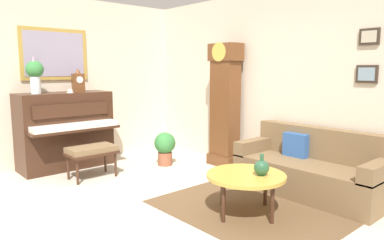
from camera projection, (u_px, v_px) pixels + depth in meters
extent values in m
cube|color=beige|center=(139.00, 211.00, 4.25)|extent=(6.40, 6.00, 0.10)
cube|color=beige|center=(51.00, 82.00, 5.97)|extent=(0.10, 4.90, 2.80)
cube|color=#B28E3D|center=(54.00, 54.00, 5.90)|extent=(0.03, 1.10, 0.84)
cube|color=#998EA8|center=(55.00, 54.00, 5.89)|extent=(0.01, 0.98, 0.72)
cube|color=beige|center=(267.00, 83.00, 5.62)|extent=(5.30, 0.10, 2.80)
cube|color=#33281E|center=(367.00, 74.00, 4.41)|extent=(0.26, 0.03, 0.22)
cube|color=#7A93A3|center=(366.00, 74.00, 4.40)|extent=(0.20, 0.01, 0.16)
cube|color=#33281E|center=(369.00, 37.00, 4.34)|extent=(0.24, 0.03, 0.20)
cube|color=#BCB299|center=(369.00, 37.00, 4.33)|extent=(0.18, 0.01, 0.14)
cube|color=brown|center=(248.00, 210.00, 4.12)|extent=(2.10, 1.50, 0.01)
cube|color=#3D2316|center=(65.00, 130.00, 5.86)|extent=(0.60, 1.44, 1.24)
cube|color=#3D2316|center=(76.00, 130.00, 5.53)|extent=(0.28, 1.38, 0.04)
cube|color=white|center=(76.00, 126.00, 5.53)|extent=(0.26, 1.32, 0.08)
cube|color=#3D2316|center=(72.00, 110.00, 5.57)|extent=(0.03, 1.20, 0.20)
cube|color=#3D2316|center=(92.00, 153.00, 5.30)|extent=(0.42, 0.70, 0.04)
cube|color=brown|center=(92.00, 149.00, 5.30)|extent=(0.40, 0.68, 0.08)
cylinder|color=#3D2316|center=(77.00, 172.00, 5.02)|extent=(0.04, 0.04, 0.36)
cylinder|color=#3D2316|center=(116.00, 165.00, 5.41)|extent=(0.04, 0.04, 0.36)
cylinder|color=#3D2316|center=(68.00, 168.00, 5.25)|extent=(0.04, 0.04, 0.36)
cylinder|color=#3D2316|center=(105.00, 161.00, 5.65)|extent=(0.04, 0.04, 0.36)
cube|color=brown|center=(224.00, 160.00, 6.08)|extent=(0.52, 0.34, 0.18)
cube|color=brown|center=(225.00, 113.00, 5.97)|extent=(0.44, 0.28, 1.78)
cube|color=brown|center=(226.00, 52.00, 5.83)|extent=(0.52, 0.32, 0.28)
cylinder|color=gold|center=(219.00, 52.00, 5.72)|extent=(0.30, 0.02, 0.30)
cylinder|color=gold|center=(223.00, 109.00, 5.93)|extent=(0.03, 0.03, 0.70)
cube|color=brown|center=(309.00, 178.00, 4.65)|extent=(1.90, 0.80, 0.42)
cube|color=brown|center=(322.00, 144.00, 4.79)|extent=(1.90, 0.20, 0.44)
cube|color=brown|center=(256.00, 146.00, 5.25)|extent=(0.18, 0.80, 0.20)
cube|color=brown|center=(380.00, 171.00, 3.97)|extent=(0.18, 0.80, 0.20)
cube|color=#2D5699|center=(296.00, 145.00, 4.91)|extent=(0.34, 0.12, 0.32)
cylinder|color=gold|center=(246.00, 176.00, 3.99)|extent=(0.88, 0.88, 0.04)
torus|color=#3D2316|center=(246.00, 176.00, 3.99)|extent=(0.88, 0.88, 0.04)
cylinder|color=#3D2316|center=(265.00, 188.00, 4.26)|extent=(0.04, 0.04, 0.42)
cylinder|color=#3D2316|center=(272.00, 204.00, 3.75)|extent=(0.04, 0.04, 0.42)
cylinder|color=#3D2316|center=(223.00, 203.00, 3.78)|extent=(0.04, 0.04, 0.42)
cylinder|color=#3D2316|center=(222.00, 187.00, 4.29)|extent=(0.04, 0.04, 0.42)
cube|color=brown|center=(78.00, 83.00, 5.90)|extent=(0.12, 0.18, 0.30)
cylinder|color=white|center=(80.00, 80.00, 5.85)|extent=(0.01, 0.11, 0.11)
cone|color=brown|center=(78.00, 71.00, 5.88)|extent=(0.10, 0.10, 0.08)
cylinder|color=silver|center=(36.00, 85.00, 5.46)|extent=(0.15, 0.15, 0.26)
sphere|color=#387F3D|center=(35.00, 69.00, 5.43)|extent=(0.26, 0.26, 0.26)
cone|color=#D199B7|center=(33.00, 61.00, 5.37)|extent=(0.06, 0.06, 0.16)
cylinder|color=white|center=(70.00, 93.00, 5.68)|extent=(0.12, 0.12, 0.01)
cylinder|color=white|center=(70.00, 91.00, 5.68)|extent=(0.08, 0.08, 0.06)
cylinder|color=#234C33|center=(261.00, 175.00, 3.93)|extent=(0.09, 0.09, 0.01)
sphere|color=#285638|center=(262.00, 168.00, 3.92)|extent=(0.17, 0.17, 0.17)
cylinder|color=#285638|center=(262.00, 157.00, 3.90)|extent=(0.04, 0.04, 0.08)
cylinder|color=#935138|center=(165.00, 159.00, 6.06)|extent=(0.24, 0.24, 0.22)
sphere|color=#387F3D|center=(165.00, 143.00, 6.02)|extent=(0.36, 0.36, 0.36)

